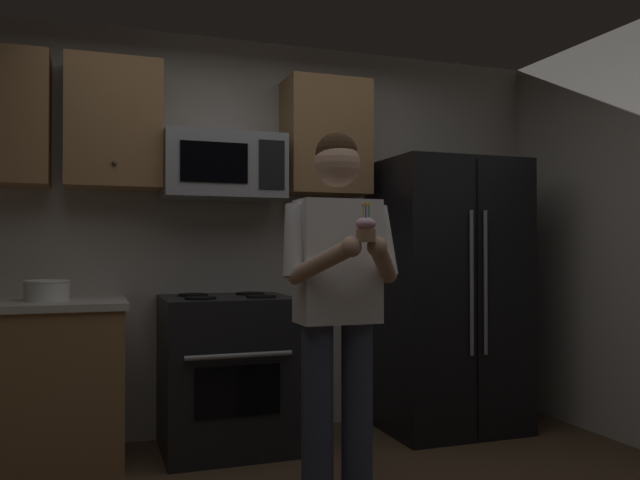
{
  "coord_description": "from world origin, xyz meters",
  "views": [
    {
      "loc": [
        -0.93,
        -2.53,
        1.21
      ],
      "look_at": [
        0.09,
        0.34,
        1.25
      ],
      "focal_mm": 36.47,
      "sensor_mm": 36.0,
      "label": 1
    }
  ],
  "objects_px": {
    "oven_range": "(226,373)",
    "cupcake": "(366,229)",
    "person": "(338,294)",
    "microwave": "(223,167)",
    "bowl_large_white": "(47,290)",
    "refrigerator": "(447,295)"
  },
  "relations": [
    {
      "from": "oven_range",
      "to": "cupcake",
      "type": "height_order",
      "value": "cupcake"
    },
    {
      "from": "person",
      "to": "oven_range",
      "type": "bearing_deg",
      "value": 107.38
    },
    {
      "from": "oven_range",
      "to": "microwave",
      "type": "distance_m",
      "value": 1.26
    },
    {
      "from": "microwave",
      "to": "bowl_large_white",
      "type": "bearing_deg",
      "value": -175.17
    },
    {
      "from": "microwave",
      "to": "cupcake",
      "type": "xyz_separation_m",
      "value": [
        0.32,
        -1.48,
        -0.43
      ]
    },
    {
      "from": "oven_range",
      "to": "bowl_large_white",
      "type": "relative_size",
      "value": 3.75
    },
    {
      "from": "bowl_large_white",
      "to": "person",
      "type": "xyz_separation_m",
      "value": [
        1.33,
        -1.07,
        0.01
      ]
    },
    {
      "from": "microwave",
      "to": "cupcake",
      "type": "relative_size",
      "value": 4.26
    },
    {
      "from": "refrigerator",
      "to": "cupcake",
      "type": "bearing_deg",
      "value": -131.61
    },
    {
      "from": "bowl_large_white",
      "to": "person",
      "type": "relative_size",
      "value": 0.14
    },
    {
      "from": "cupcake",
      "to": "refrigerator",
      "type": "bearing_deg",
      "value": 48.39
    },
    {
      "from": "person",
      "to": "microwave",
      "type": "bearing_deg",
      "value": 105.67
    },
    {
      "from": "refrigerator",
      "to": "bowl_large_white",
      "type": "distance_m",
      "value": 2.51
    },
    {
      "from": "bowl_large_white",
      "to": "cupcake",
      "type": "distance_m",
      "value": 1.95
    },
    {
      "from": "cupcake",
      "to": "microwave",
      "type": "bearing_deg",
      "value": 102.32
    },
    {
      "from": "microwave",
      "to": "refrigerator",
      "type": "bearing_deg",
      "value": -6.03
    },
    {
      "from": "bowl_large_white",
      "to": "cupcake",
      "type": "xyz_separation_m",
      "value": [
        1.33,
        -1.4,
        0.31
      ]
    },
    {
      "from": "bowl_large_white",
      "to": "microwave",
      "type": "bearing_deg",
      "value": 4.83
    },
    {
      "from": "oven_range",
      "to": "cupcake",
      "type": "distance_m",
      "value": 1.63
    },
    {
      "from": "oven_range",
      "to": "bowl_large_white",
      "type": "height_order",
      "value": "bowl_large_white"
    },
    {
      "from": "oven_range",
      "to": "bowl_large_white",
      "type": "distance_m",
      "value": 1.13
    },
    {
      "from": "person",
      "to": "bowl_large_white",
      "type": "bearing_deg",
      "value": 141.19
    }
  ]
}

